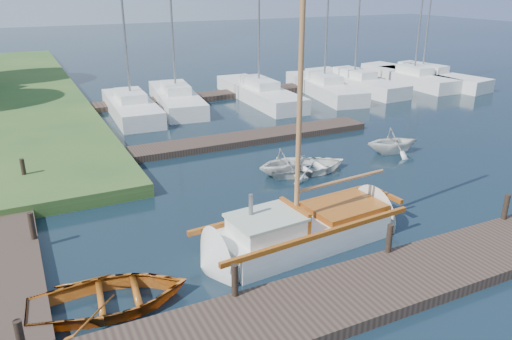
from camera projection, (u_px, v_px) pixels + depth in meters
name	position (u px, v px, depth m)	size (l,w,h in m)	color
ground	(256.00, 203.00, 17.09)	(160.00, 160.00, 0.00)	black
near_dock	(366.00, 290.00, 12.01)	(18.00, 2.20, 0.30)	#33251F
far_dock	(233.00, 140.00, 23.32)	(14.00, 1.60, 0.30)	#33251F
pontoon	(284.00, 88.00, 34.59)	(30.00, 1.60, 0.30)	#33251F
mooring_post_0	(20.00, 338.00, 9.56)	(0.16, 0.16, 0.80)	black
mooring_post_1	(235.00, 280.00, 11.41)	(0.16, 0.16, 0.80)	black
mooring_post_2	(389.00, 238.00, 13.27)	(0.16, 0.16, 0.80)	black
mooring_post_3	(506.00, 207.00, 15.13)	(0.16, 0.16, 0.80)	black
mooring_post_4	(32.00, 226.00, 13.96)	(0.16, 0.16, 0.80)	black
mooring_post_5	(23.00, 169.00, 18.15)	(0.16, 0.16, 0.80)	black
sailboat	(306.00, 232.00, 14.38)	(7.29, 2.55, 9.83)	silver
dinghy	(110.00, 294.00, 11.48)	(2.58, 3.62, 0.75)	#87390D
tender_b	(283.00, 160.00, 19.42)	(1.92, 2.23, 1.17)	silver
tender_c	(308.00, 164.00, 19.74)	(2.35, 3.29, 0.68)	silver
tender_d	(393.00, 139.00, 21.87)	(2.03, 2.36, 1.24)	silver
marina_boat_0	(131.00, 105.00, 27.99)	(2.52, 7.50, 12.08)	silver
marina_boat_1	(176.00, 97.00, 30.02)	(3.23, 8.28, 10.71)	silver
marina_boat_3	(259.00, 92.00, 31.59)	(2.49, 9.39, 11.52)	silver
marina_boat_4	(324.00, 86.00, 33.25)	(3.52, 8.86, 9.90)	silver
marina_boat_5	(354.00, 81.00, 34.90)	(2.66, 9.03, 9.93)	silver
marina_boat_6	(414.00, 78.00, 36.15)	(2.34, 7.34, 9.70)	silver
marina_boat_7	(422.00, 75.00, 37.14)	(3.88, 10.42, 11.96)	silver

